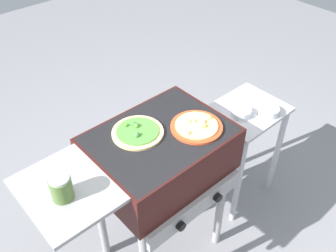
% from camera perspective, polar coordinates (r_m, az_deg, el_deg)
% --- Properties ---
extents(ground_plane, '(8.00, 8.00, 0.00)m').
position_cam_1_polar(ground_plane, '(2.36, -0.95, -17.93)').
color(ground_plane, gray).
extents(grill, '(0.96, 0.53, 0.90)m').
position_cam_1_polar(grill, '(1.76, -1.46, -5.06)').
color(grill, '#38110F').
rests_on(grill, ground_plane).
extents(pizza_veggie, '(0.24, 0.24, 0.04)m').
position_cam_1_polar(pizza_veggie, '(1.68, -4.70, -0.90)').
color(pizza_veggie, '#E0C17F').
rests_on(pizza_veggie, grill).
extents(pizza_cheese, '(0.24, 0.24, 0.04)m').
position_cam_1_polar(pizza_cheese, '(1.71, 4.43, -0.03)').
color(pizza_cheese, '#C64723').
rests_on(pizza_cheese, grill).
extents(sauce_jar, '(0.08, 0.08, 0.11)m').
position_cam_1_polar(sauce_jar, '(1.44, -16.04, -9.07)').
color(sauce_jar, '#4C6B2D').
rests_on(sauce_jar, grill).
extents(prep_table, '(0.44, 0.36, 0.71)m').
position_cam_1_polar(prep_table, '(2.31, 11.37, -1.36)').
color(prep_table, '#B2B2B7').
rests_on(prep_table, ground_plane).
extents(topping_bowl_near, '(0.11, 0.11, 0.04)m').
position_cam_1_polar(topping_bowl_near, '(2.12, 11.21, 2.01)').
color(topping_bowl_near, silver).
rests_on(topping_bowl_near, prep_table).
extents(topping_bowl_far, '(0.12, 0.12, 0.04)m').
position_cam_1_polar(topping_bowl_far, '(2.16, 15.15, 2.18)').
color(topping_bowl_far, silver).
rests_on(topping_bowl_far, prep_table).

